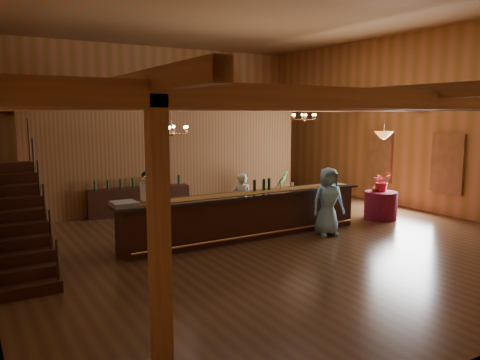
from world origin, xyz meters
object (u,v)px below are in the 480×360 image
raffle_drum (328,179)px  backbar_shelf (139,201)px  tasting_bar (246,215)px  pendant_lamp (384,135)px  chandelier_left (172,129)px  guest (328,201)px  floor_plant (280,188)px  bartender (241,201)px  round_table (381,205)px  staff_second (148,208)px  chandelier_right (304,117)px  beverage_dispenser (146,190)px

raffle_drum → backbar_shelf: raffle_drum is taller
tasting_bar → pendant_lamp: (4.37, -0.24, 1.85)m
backbar_shelf → chandelier_left: 3.92m
guest → floor_plant: guest is taller
pendant_lamp → guest: size_ratio=0.53×
chandelier_left → bartender: bearing=4.5°
round_table → pendant_lamp: 2.01m
backbar_shelf → guest: guest is taller
pendant_lamp → staff_second: 6.85m
tasting_bar → chandelier_right: (3.71, 2.50, 2.35)m
round_table → guest: bearing=-167.1°
backbar_shelf → staff_second: size_ratio=1.73×
beverage_dispenser → raffle_drum: (4.99, -0.12, -0.11)m
round_table → chandelier_right: (-0.66, 2.73, 2.50)m
chandelier_right → bartender: size_ratio=0.54×
raffle_drum → chandelier_left: (-4.14, 0.70, 1.37)m
backbar_shelf → bartender: bartender is taller
raffle_drum → round_table: raffle_drum is taller
beverage_dispenser → guest: (4.37, -0.87, -0.53)m
bartender → guest: (1.54, -1.60, 0.11)m
beverage_dispenser → pendant_lamp: (6.86, -0.30, 1.02)m
raffle_drum → bartender: bartender is taller
round_table → floor_plant: 3.42m
beverage_dispenser → floor_plant: size_ratio=0.53×
beverage_dispenser → bartender: bearing=14.5°
tasting_bar → pendant_lamp: pendant_lamp is taller
tasting_bar → backbar_shelf: 4.10m
bartender → staff_second: 2.58m
pendant_lamp → round_table: bearing=0.0°
beverage_dispenser → chandelier_right: chandelier_right is taller
chandelier_right → staff_second: 6.55m
raffle_drum → chandelier_left: size_ratio=0.43×
tasting_bar → guest: bearing=-23.1°
chandelier_left → guest: size_ratio=0.47×
chandelier_left → floor_plant: (4.75, 2.30, -2.07)m
tasting_bar → round_table: 4.38m
raffle_drum → backbar_shelf: 5.58m
backbar_shelf → guest: size_ratio=1.75×
guest → chandelier_right: bearing=76.0°
staff_second → raffle_drum: bearing=145.1°
staff_second → guest: (4.11, -1.47, -0.01)m
chandelier_right → beverage_dispenser: bearing=-158.5°
round_table → chandelier_left: bearing=171.7°
tasting_bar → bartender: size_ratio=4.43×
beverage_dispenser → chandelier_right: 6.83m
staff_second → chandelier_right: bearing=170.9°
chandelier_left → staff_second: (-0.60, 0.02, -1.78)m
beverage_dispenser → backbar_shelf: size_ratio=0.20×
backbar_shelf → floor_plant: 4.58m
bartender → staff_second: size_ratio=0.86×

